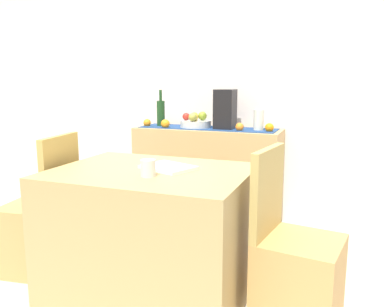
# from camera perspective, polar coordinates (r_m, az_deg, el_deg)

# --- Properties ---
(ground_plane) EXTENTS (6.40, 6.40, 0.02)m
(ground_plane) POSITION_cam_1_polar(r_m,az_deg,el_deg) (2.81, -2.18, -15.89)
(ground_plane) COLOR beige
(ground_plane) RESTS_ON ground
(room_wall_rear) EXTENTS (6.40, 0.06, 2.70)m
(room_wall_rear) POSITION_cam_1_polar(r_m,az_deg,el_deg) (3.64, 5.13, 12.14)
(room_wall_rear) COLOR silver
(room_wall_rear) RESTS_ON ground
(sideboard_console) EXTENTS (1.25, 0.42, 0.83)m
(sideboard_console) POSITION_cam_1_polar(r_m,az_deg,el_deg) (3.52, 2.19, -3.14)
(sideboard_console) COLOR tan
(sideboard_console) RESTS_ON ground
(table_runner) EXTENTS (1.18, 0.32, 0.01)m
(table_runner) POSITION_cam_1_polar(r_m,az_deg,el_deg) (3.44, 2.24, 3.63)
(table_runner) COLOR navy
(table_runner) RESTS_ON sideboard_console
(fruit_bowl) EXTENTS (0.27, 0.27, 0.06)m
(fruit_bowl) POSITION_cam_1_polar(r_m,az_deg,el_deg) (3.47, 0.54, 4.24)
(fruit_bowl) COLOR silver
(fruit_bowl) RESTS_ON table_runner
(apple_front) EXTENTS (0.08, 0.08, 0.08)m
(apple_front) POSITION_cam_1_polar(r_m,az_deg,el_deg) (3.49, 1.49, 5.37)
(apple_front) COLOR olive
(apple_front) RESTS_ON fruit_bowl
(apple_right) EXTENTS (0.07, 0.07, 0.07)m
(apple_right) POSITION_cam_1_polar(r_m,az_deg,el_deg) (3.44, 0.36, 5.23)
(apple_right) COLOR gold
(apple_right) RESTS_ON fruit_bowl
(apple_left) EXTENTS (0.07, 0.07, 0.07)m
(apple_left) POSITION_cam_1_polar(r_m,az_deg,el_deg) (3.55, 0.36, 5.37)
(apple_left) COLOR gold
(apple_left) RESTS_ON fruit_bowl
(apple_upper) EXTENTS (0.06, 0.06, 0.06)m
(apple_upper) POSITION_cam_1_polar(r_m,az_deg,el_deg) (3.50, -0.84, 5.29)
(apple_upper) COLOR #B22B22
(apple_upper) RESTS_ON fruit_bowl
(apple_rear) EXTENTS (0.07, 0.07, 0.07)m
(apple_rear) POSITION_cam_1_polar(r_m,az_deg,el_deg) (3.38, 0.09, 5.17)
(apple_rear) COLOR #9A9C42
(apple_rear) RESTS_ON fruit_bowl
(wine_bottle) EXTENTS (0.07, 0.07, 0.32)m
(wine_bottle) POSITION_cam_1_polar(r_m,az_deg,el_deg) (3.60, -4.46, 5.81)
(wine_bottle) COLOR #1C421E
(wine_bottle) RESTS_ON sideboard_console
(coffee_maker) EXTENTS (0.16, 0.18, 0.33)m
(coffee_maker) POSITION_cam_1_polar(r_m,az_deg,el_deg) (3.38, 4.74, 6.26)
(coffee_maker) COLOR black
(coffee_maker) RESTS_ON sideboard_console
(ceramic_vase) EXTENTS (0.08, 0.08, 0.17)m
(ceramic_vase) POSITION_cam_1_polar(r_m,az_deg,el_deg) (3.32, 9.45, 4.69)
(ceramic_vase) COLOR silver
(ceramic_vase) RESTS_ON sideboard_console
(orange_loose_mid) EXTENTS (0.08, 0.08, 0.08)m
(orange_loose_mid) POSITION_cam_1_polar(r_m,az_deg,el_deg) (3.47, -3.81, 4.25)
(orange_loose_mid) COLOR orange
(orange_loose_mid) RESTS_ON sideboard_console
(orange_loose_end) EXTENTS (0.07, 0.07, 0.07)m
(orange_loose_end) POSITION_cam_1_polar(r_m,az_deg,el_deg) (3.60, -6.39, 4.37)
(orange_loose_end) COLOR orange
(orange_loose_end) RESTS_ON sideboard_console
(orange_loose_far) EXTENTS (0.07, 0.07, 0.07)m
(orange_loose_far) POSITION_cam_1_polar(r_m,az_deg,el_deg) (3.28, 6.78, 3.77)
(orange_loose_far) COLOR orange
(orange_loose_far) RESTS_ON sideboard_console
(orange_loose_near_bowl) EXTENTS (0.07, 0.07, 0.07)m
(orange_loose_near_bowl) POSITION_cam_1_polar(r_m,az_deg,el_deg) (3.26, 10.95, 3.64)
(orange_loose_near_bowl) COLOR orange
(orange_loose_near_bowl) RESTS_ON sideboard_console
(dining_table) EXTENTS (1.09, 0.83, 0.74)m
(dining_table) POSITION_cam_1_polar(r_m,az_deg,el_deg) (2.36, -5.62, -11.15)
(dining_table) COLOR tan
(dining_table) RESTS_ON ground
(open_book) EXTENTS (0.34, 0.30, 0.02)m
(open_book) POSITION_cam_1_polar(r_m,az_deg,el_deg) (2.27, -3.42, -1.97)
(open_book) COLOR white
(open_book) RESTS_ON dining_table
(coffee_cup) EXTENTS (0.08, 0.08, 0.09)m
(coffee_cup) POSITION_cam_1_polar(r_m,az_deg,el_deg) (2.10, -6.26, -2.07)
(coffee_cup) COLOR silver
(coffee_cup) RESTS_ON dining_table
(chair_near_window) EXTENTS (0.45, 0.45, 0.90)m
(chair_near_window) POSITION_cam_1_polar(r_m,az_deg,el_deg) (2.83, -20.60, -10.30)
(chair_near_window) COLOR tan
(chair_near_window) RESTS_ON ground
(chair_by_corner) EXTENTS (0.46, 0.46, 0.90)m
(chair_by_corner) POSITION_cam_1_polar(r_m,az_deg,el_deg) (2.20, 14.52, -16.13)
(chair_by_corner) COLOR tan
(chair_by_corner) RESTS_ON ground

